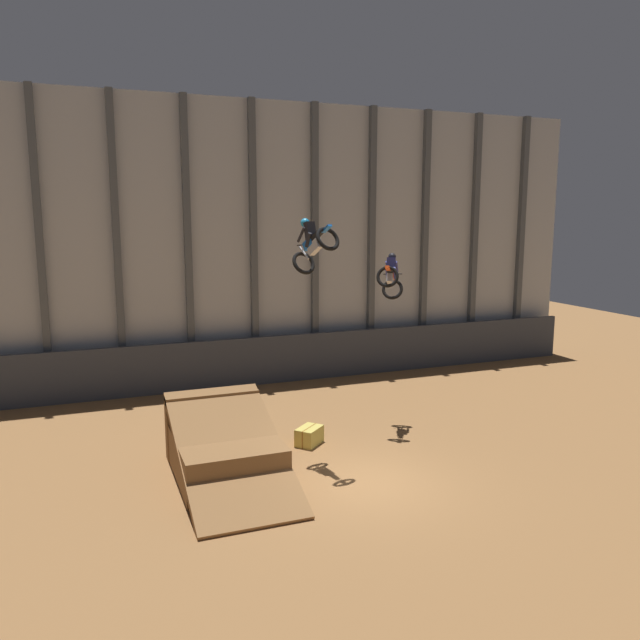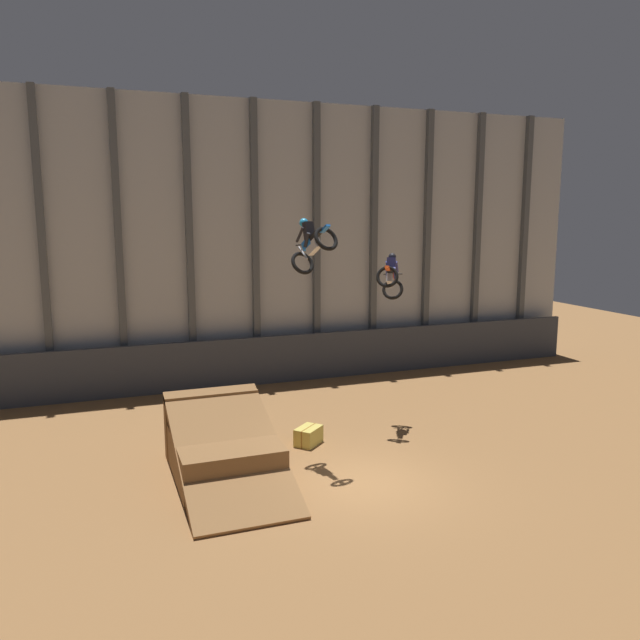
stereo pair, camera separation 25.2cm
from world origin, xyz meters
name	(u,v)px [view 1 (the left image)]	position (x,y,z in m)	size (l,w,h in m)	color
ground_plane	(367,483)	(0.00, 0.00, 0.00)	(60.00, 60.00, 0.00)	olive
arena_back_wall	(253,244)	(0.00, 11.55, 5.96)	(32.00, 0.40, 11.93)	#ADB2B7
lower_barrier	(259,361)	(0.00, 10.79, 1.03)	(31.36, 0.20, 2.06)	#383D47
dirt_ramp	(224,448)	(-3.45, 2.13, 0.70)	(2.79, 5.34, 2.10)	brown
rider_bike_left_air	(313,244)	(-0.74, 2.17, 6.38)	(1.12, 1.80, 1.68)	black
rider_bike_right_air	(391,277)	(2.76, 4.14, 5.15)	(1.56, 1.79, 1.66)	black
hay_bale_trackside	(309,436)	(-0.46, 3.29, 0.28)	(1.07, 1.05, 0.57)	#CCB751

